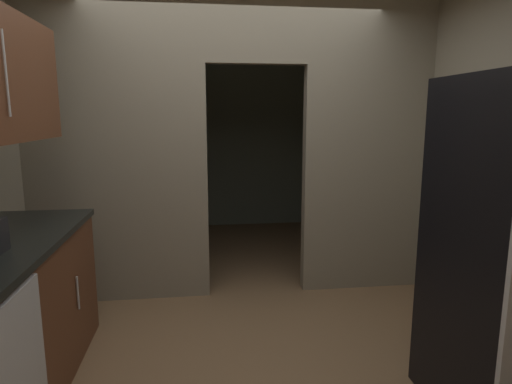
% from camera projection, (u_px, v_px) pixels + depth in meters
% --- Properties ---
extents(ground, '(20.00, 20.00, 0.00)m').
position_uv_depth(ground, '(255.00, 370.00, 2.78)').
color(ground, brown).
extents(kitchen_partition, '(3.53, 0.12, 2.67)m').
position_uv_depth(kitchen_partition, '(231.00, 139.00, 3.76)').
color(kitchen_partition, gray).
rests_on(kitchen_partition, ground).
extents(adjoining_room_shell, '(3.53, 2.58, 2.67)m').
position_uv_depth(adjoining_room_shell, '(224.00, 137.00, 5.53)').
color(adjoining_room_shell, gray).
rests_on(adjoining_room_shell, ground).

